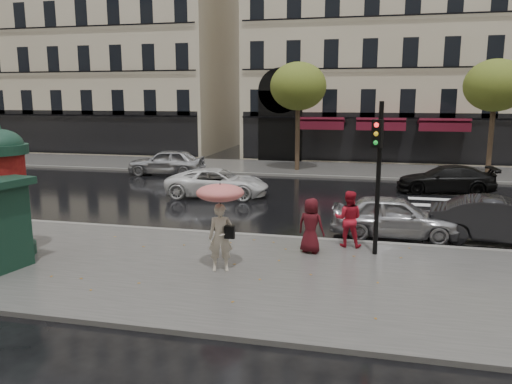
% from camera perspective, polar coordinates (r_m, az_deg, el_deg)
% --- Properties ---
extents(ground, '(160.00, 160.00, 0.00)m').
position_cam_1_polar(ground, '(13.52, 1.89, -9.07)').
color(ground, black).
rests_on(ground, ground).
extents(near_sidewalk, '(90.00, 7.00, 0.12)m').
position_cam_1_polar(near_sidewalk, '(13.04, 1.46, -9.55)').
color(near_sidewalk, '#474744').
rests_on(near_sidewalk, ground).
extents(far_sidewalk, '(90.00, 6.00, 0.12)m').
position_cam_1_polar(far_sidewalk, '(31.89, 8.52, 2.58)').
color(far_sidewalk, '#474744').
rests_on(far_sidewalk, ground).
extents(near_kerb, '(90.00, 0.25, 0.14)m').
position_cam_1_polar(near_kerb, '(16.31, 3.94, -5.31)').
color(near_kerb, slate).
rests_on(near_kerb, ground).
extents(far_kerb, '(90.00, 0.25, 0.14)m').
position_cam_1_polar(far_kerb, '(28.93, 8.04, 1.76)').
color(far_kerb, slate).
rests_on(far_kerb, ground).
extents(zebra_crossing, '(3.60, 11.75, 0.01)m').
position_cam_1_polar(zebra_crossing, '(22.83, 21.73, -1.53)').
color(zebra_crossing, silver).
rests_on(zebra_crossing, ground).
extents(bldg_far_corner, '(26.00, 14.00, 22.90)m').
position_cam_1_polar(bldg_far_corner, '(43.14, 18.69, 19.29)').
color(bldg_far_corner, '#B7A88C').
rests_on(bldg_far_corner, ground).
extents(bldg_far_left, '(24.00, 14.00, 22.90)m').
position_cam_1_polar(bldg_far_left, '(49.45, -17.64, 18.20)').
color(bldg_far_left, '#B7A88C').
rests_on(bldg_far_left, ground).
extents(tree_far_left, '(3.40, 3.40, 6.64)m').
position_cam_1_polar(tree_far_left, '(30.80, 4.85, 11.90)').
color(tree_far_left, '#38281C').
rests_on(tree_far_left, ground).
extents(tree_far_right, '(3.40, 3.40, 6.64)m').
position_cam_1_polar(tree_far_right, '(31.17, 25.68, 10.87)').
color(tree_far_right, '#38281C').
rests_on(tree_far_right, ground).
extents(woman_umbrella, '(1.23, 1.23, 2.37)m').
position_cam_1_polar(woman_umbrella, '(12.86, -4.08, -2.32)').
color(woman_umbrella, beige).
rests_on(woman_umbrella, near_sidewalk).
extents(woman_red, '(0.86, 0.68, 1.72)m').
position_cam_1_polar(woman_red, '(15.32, 10.52, -3.02)').
color(woman_red, red).
rests_on(woman_red, near_sidewalk).
extents(man_burgundy, '(0.90, 0.72, 1.61)m').
position_cam_1_polar(man_burgundy, '(14.58, 6.29, -3.82)').
color(man_burgundy, '#430D13').
rests_on(man_burgundy, near_sidewalk).
extents(morris_column, '(1.51, 1.51, 4.07)m').
position_cam_1_polar(morris_column, '(15.70, -26.94, 0.38)').
color(morris_column, '#133325').
rests_on(morris_column, near_sidewalk).
extents(traffic_light, '(0.32, 0.43, 4.36)m').
position_cam_1_polar(traffic_light, '(14.31, 13.76, 3.15)').
color(traffic_light, black).
rests_on(traffic_light, near_sidewalk).
extents(car_silver, '(4.16, 1.72, 1.41)m').
position_cam_1_polar(car_silver, '(17.14, 15.52, -2.69)').
color(car_silver, '#A6A7AB').
rests_on(car_silver, ground).
extents(car_darkgrey, '(4.57, 2.07, 1.45)m').
position_cam_1_polar(car_darkgrey, '(17.62, 26.34, -3.00)').
color(car_darkgrey, black).
rests_on(car_darkgrey, ground).
extents(car_white, '(4.91, 2.61, 1.32)m').
position_cam_1_polar(car_white, '(23.21, -4.42, 1.06)').
color(car_white, white).
rests_on(car_white, ground).
extents(car_black, '(4.67, 2.15, 1.32)m').
position_cam_1_polar(car_black, '(25.83, 20.85, 1.38)').
color(car_black, black).
rests_on(car_black, ground).
extents(car_far_silver, '(4.69, 2.31, 1.54)m').
position_cam_1_polar(car_far_silver, '(30.15, -10.18, 3.41)').
color(car_far_silver, '#A5A6AA').
rests_on(car_far_silver, ground).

